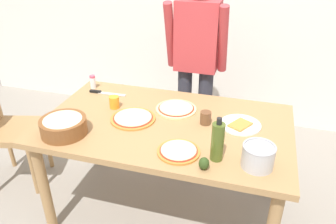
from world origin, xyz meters
name	(u,v)px	position (x,y,z in m)	size (l,w,h in m)	color
ground	(166,208)	(0.00, 0.00, 0.00)	(8.00, 8.00, 0.00)	gray
dining_table	(166,134)	(0.00, 0.00, 0.67)	(1.60, 0.96, 0.76)	#A37A4C
person_cook	(196,59)	(0.03, 0.76, 0.94)	(0.49, 0.25, 1.62)	#2D2D38
chair_wooden_left	(2,124)	(-1.32, -0.02, 0.54)	(0.49, 0.49, 0.95)	#A37A4C
pizza_raw_on_board	(176,109)	(0.02, 0.18, 0.77)	(0.28, 0.28, 0.02)	beige
pizza_cooked_on_tray	(133,118)	(-0.22, -0.02, 0.77)	(0.30, 0.30, 0.02)	#C67A33
pizza_second_cooked	(179,151)	(0.16, -0.30, 0.77)	(0.24, 0.24, 0.02)	#C67A33
plate_with_slice	(240,125)	(0.47, 0.09, 0.77)	(0.26, 0.26, 0.02)	white
popcorn_bowl	(63,125)	(-0.56, -0.30, 0.82)	(0.28, 0.28, 0.11)	brown
olive_oil_bottle	(218,141)	(0.38, -0.30, 0.87)	(0.07, 0.07, 0.26)	#47561E
steel_pot	(258,156)	(0.59, -0.30, 0.83)	(0.17, 0.17, 0.13)	#B7B7BC
cup_orange	(114,102)	(-0.40, 0.09, 0.80)	(0.07, 0.07, 0.09)	orange
cup_small_brown	(206,118)	(0.25, 0.06, 0.80)	(0.07, 0.07, 0.09)	brown
salt_shaker	(93,82)	(-0.70, 0.35, 0.81)	(0.04, 0.04, 0.11)	white
chef_knife	(103,93)	(-0.58, 0.28, 0.77)	(0.29, 0.03, 0.02)	silver
avocado	(204,163)	(0.33, -0.40, 0.80)	(0.06, 0.06, 0.07)	#2D4219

